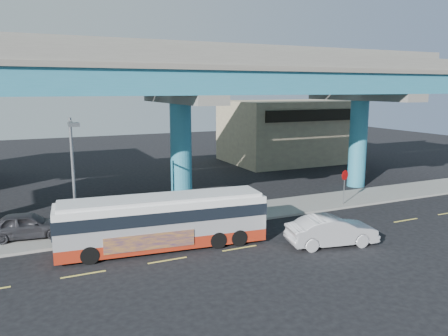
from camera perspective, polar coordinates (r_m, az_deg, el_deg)
name	(u,v)px	position (r m, az deg, el deg)	size (l,w,h in m)	color
ground	(237,246)	(23.90, 1.73, -10.20)	(120.00, 120.00, 0.00)	black
sidewalk	(200,218)	(28.64, -3.19, -6.53)	(70.00, 4.00, 0.15)	gray
lane_markings	(240,248)	(23.64, 2.05, -10.42)	(58.00, 0.12, 0.01)	#D8C64C
viaduct	(179,77)	(30.81, -5.87, 11.70)	(52.00, 12.40, 11.70)	teal
building_beige	(288,131)	(51.54, 8.40, 4.81)	(14.00, 10.23, 7.00)	tan
transit_bus	(163,220)	(23.45, -7.93, -6.72)	(11.14, 3.42, 2.81)	maroon
sedan	(332,231)	(24.52, 13.89, -7.96)	(5.14, 2.63, 1.61)	#B7B7BC
parked_car	(27,225)	(26.86, -24.34, -6.81)	(4.50, 2.29, 1.47)	#323237
street_lamp	(73,163)	(23.91, -19.07, 0.67)	(0.50, 2.25, 6.75)	gray
stop_sign	(345,180)	(32.45, 15.49, -1.47)	(0.73, 0.22, 2.50)	gray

